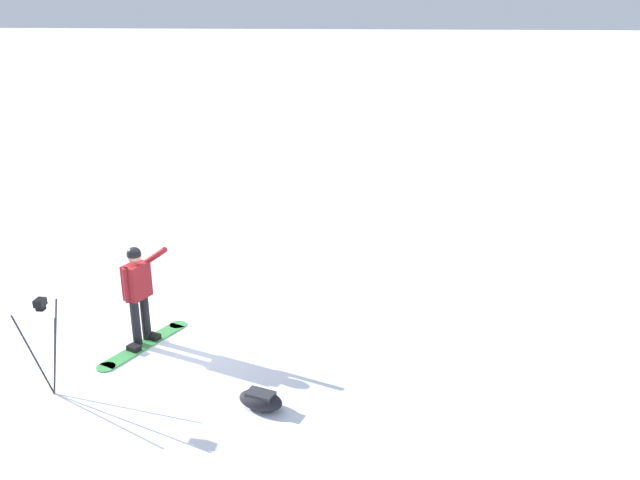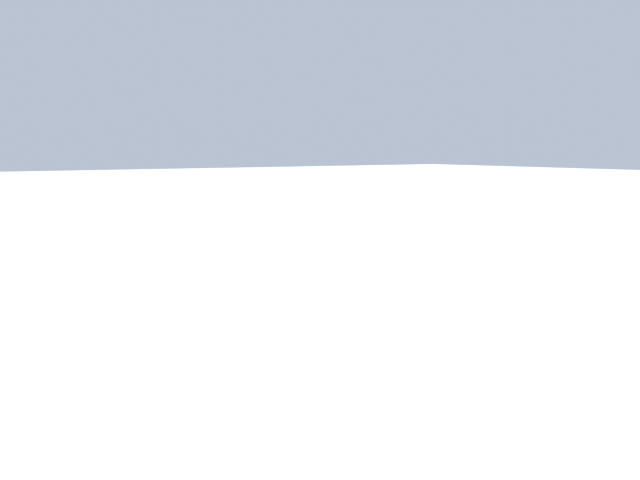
% 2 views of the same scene
% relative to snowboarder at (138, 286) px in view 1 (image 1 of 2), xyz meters
% --- Properties ---
extents(ground_plane, '(300.00, 300.00, 0.00)m').
position_rel_snowboarder_xyz_m(ground_plane, '(0.36, 0.16, -0.99)').
color(ground_plane, white).
extents(snowboarder, '(0.74, 0.47, 1.65)m').
position_rel_snowboarder_xyz_m(snowboarder, '(0.00, 0.00, 0.00)').
color(snowboarder, black).
rests_on(snowboarder, ground_plane).
extents(snowboard, '(0.93, 1.74, 0.10)m').
position_rel_snowboarder_xyz_m(snowboard, '(0.05, -0.09, -0.96)').
color(snowboard, '#3F994C').
rests_on(snowboard, ground_plane).
extents(gear_bag_large, '(0.71, 0.54, 0.24)m').
position_rel_snowboarder_xyz_m(gear_bag_large, '(2.23, -1.59, -0.86)').
color(gear_bag_large, black).
rests_on(gear_bag_large, ground_plane).
extents(camera_tripod, '(0.64, 0.60, 1.45)m').
position_rel_snowboarder_xyz_m(camera_tripod, '(-0.70, -1.57, 0.04)').
color(camera_tripod, '#262628').
rests_on(camera_tripod, ground_plane).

